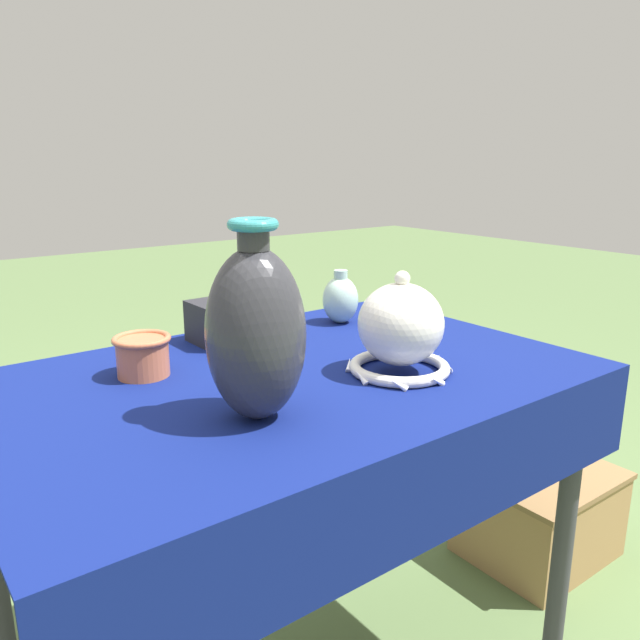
{
  "coord_description": "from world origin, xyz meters",
  "views": [
    {
      "loc": [
        -0.65,
        -0.96,
        1.16
      ],
      "look_at": [
        0.0,
        -0.1,
        0.87
      ],
      "focal_mm": 35.0,
      "sensor_mm": 36.0,
      "label": 1
    }
  ],
  "objects": [
    {
      "name": "display_table",
      "position": [
        0.0,
        -0.01,
        0.67
      ],
      "size": [
        1.15,
        0.76,
        0.75
      ],
      "color": "#38383D",
      "rests_on": "ground_plane"
    },
    {
      "name": "vase_tall_bulbous",
      "position": [
        -0.16,
        -0.15,
        0.89
      ],
      "size": [
        0.16,
        0.16,
        0.32
      ],
      "color": "#2D2D33",
      "rests_on": "display_table"
    },
    {
      "name": "vase_dome_bell",
      "position": [
        0.17,
        -0.13,
        0.83
      ],
      "size": [
        0.21,
        0.21,
        0.2
      ],
      "color": "white",
      "rests_on": "display_table"
    },
    {
      "name": "mosaic_tile_box",
      "position": [
        -0.0,
        0.26,
        0.79
      ],
      "size": [
        0.14,
        0.14,
        0.09
      ],
      "rotation": [
        0.0,
        0.0,
        0.02
      ],
      "color": "#232328",
      "rests_on": "display_table"
    },
    {
      "name": "cup_wide_terracotta",
      "position": [
        -0.24,
        0.15,
        0.79
      ],
      "size": [
        0.11,
        0.11,
        0.08
      ],
      "color": "#BC6642",
      "rests_on": "display_table"
    },
    {
      "name": "jar_round_celadon",
      "position": [
        0.32,
        0.23,
        0.81
      ],
      "size": [
        0.09,
        0.09,
        0.14
      ],
      "color": "#A8CCB7",
      "rests_on": "display_table"
    },
    {
      "name": "wooden_crate",
      "position": [
        0.86,
        -0.04,
        0.14
      ],
      "size": [
        0.42,
        0.35,
        0.27
      ],
      "rotation": [
        0.0,
        0.0,
        -0.01
      ],
      "color": "#A37A4C",
      "rests_on": "ground_plane"
    }
  ]
}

